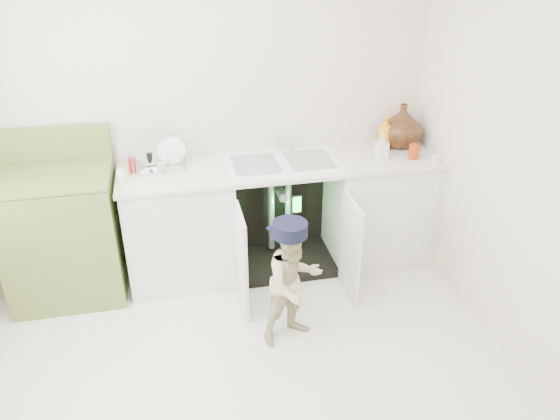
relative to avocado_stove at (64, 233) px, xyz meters
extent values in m
plane|color=beige|center=(1.09, -1.18, -0.50)|extent=(3.50, 3.50, 0.00)
cube|color=beige|center=(1.09, 0.32, 0.75)|extent=(3.50, 2.50, 0.02)
cube|color=beige|center=(2.84, -1.18, 0.75)|extent=(2.50, 3.00, 0.02)
cube|color=silver|center=(0.84, 0.02, -0.07)|extent=(0.80, 0.60, 0.86)
cube|color=silver|center=(2.44, 0.02, -0.07)|extent=(0.80, 0.60, 0.86)
cube|color=black|center=(1.64, 0.29, -0.07)|extent=(0.80, 0.06, 0.86)
cube|color=black|center=(1.64, 0.02, -0.47)|extent=(0.80, 0.60, 0.06)
cylinder|color=gray|center=(1.57, 0.12, -0.05)|extent=(0.05, 0.05, 0.70)
cylinder|color=gray|center=(1.71, 0.12, -0.05)|extent=(0.05, 0.05, 0.70)
cylinder|color=gray|center=(1.64, 0.07, 0.12)|extent=(0.07, 0.18, 0.07)
cube|color=silver|center=(1.24, -0.48, -0.10)|extent=(0.03, 0.40, 0.76)
cube|color=silver|center=(2.04, -0.48, -0.10)|extent=(0.02, 0.40, 0.76)
cube|color=beige|center=(1.64, 0.02, 0.38)|extent=(2.44, 0.64, 0.03)
cube|color=beige|center=(1.64, 0.31, 0.47)|extent=(2.44, 0.02, 0.15)
cube|color=white|center=(1.64, 0.02, 0.39)|extent=(0.85, 0.55, 0.02)
cube|color=gray|center=(1.43, 0.02, 0.40)|extent=(0.34, 0.40, 0.01)
cube|color=gray|center=(1.84, 0.02, 0.40)|extent=(0.34, 0.40, 0.01)
cylinder|color=silver|center=(1.64, 0.24, 0.49)|extent=(0.03, 0.03, 0.17)
cylinder|color=silver|center=(1.64, 0.18, 0.56)|extent=(0.02, 0.14, 0.02)
cylinder|color=silver|center=(1.75, 0.24, 0.44)|extent=(0.04, 0.04, 0.06)
cylinder|color=white|center=(2.77, -0.29, 0.05)|extent=(0.01, 0.01, 0.70)
cube|color=white|center=(2.77, -0.20, 0.43)|extent=(0.04, 0.02, 0.06)
cube|color=silver|center=(0.71, 0.14, 0.41)|extent=(0.42, 0.28, 0.02)
cylinder|color=silver|center=(0.68, 0.16, 0.48)|extent=(0.26, 0.09, 0.25)
cylinder|color=white|center=(0.83, 0.14, 0.47)|extent=(0.20, 0.05, 0.20)
cylinder|color=silver|center=(0.55, 0.04, 0.48)|extent=(0.01, 0.01, 0.12)
cylinder|color=silver|center=(0.63, 0.04, 0.48)|extent=(0.01, 0.01, 0.12)
cylinder|color=silver|center=(0.71, 0.04, 0.48)|extent=(0.01, 0.01, 0.12)
cylinder|color=silver|center=(0.80, 0.04, 0.48)|extent=(0.01, 0.01, 0.12)
cylinder|color=silver|center=(0.88, 0.04, 0.48)|extent=(0.01, 0.01, 0.12)
imported|color=#4D2716|center=(2.64, 0.16, 0.57)|extent=(0.33, 0.33, 0.35)
imported|color=orange|center=(2.48, 0.12, 0.54)|extent=(0.11, 0.11, 0.28)
imported|color=silver|center=(2.40, -0.04, 0.49)|extent=(0.09, 0.09, 0.19)
cylinder|color=#A52E0E|center=(2.64, -0.10, 0.45)|extent=(0.08, 0.08, 0.11)
cylinder|color=#A3130E|center=(0.54, 0.10, 0.45)|extent=(0.05, 0.05, 0.10)
cylinder|color=tan|center=(0.75, 0.02, 0.44)|extent=(0.06, 0.06, 0.08)
cylinder|color=black|center=(0.66, 0.14, 0.46)|extent=(0.04, 0.04, 0.12)
cube|color=white|center=(0.47, -0.08, 0.44)|extent=(0.05, 0.05, 0.09)
cube|color=olive|center=(0.00, -0.01, -0.03)|extent=(0.78, 0.65, 0.95)
cube|color=olive|center=(0.00, -0.01, 0.46)|extent=(0.78, 0.65, 0.02)
cube|color=olive|center=(0.00, 0.28, 0.59)|extent=(0.78, 0.06, 0.25)
cylinder|color=black|center=(-0.20, -0.17, 0.46)|extent=(0.18, 0.18, 0.02)
cylinder|color=silver|center=(-0.20, -0.17, 0.47)|extent=(0.21, 0.21, 0.01)
cylinder|color=black|center=(-0.20, 0.15, 0.46)|extent=(0.18, 0.18, 0.02)
cylinder|color=silver|center=(-0.20, 0.15, 0.47)|extent=(0.21, 0.21, 0.01)
cylinder|color=black|center=(0.20, -0.17, 0.46)|extent=(0.18, 0.18, 0.02)
cylinder|color=silver|center=(0.20, -0.17, 0.47)|extent=(0.21, 0.21, 0.01)
cylinder|color=black|center=(0.20, 0.15, 0.46)|extent=(0.18, 0.18, 0.02)
cylinder|color=silver|center=(0.20, 0.15, 0.47)|extent=(0.21, 0.21, 0.01)
imported|color=#BFB789|center=(1.52, -0.87, -0.07)|extent=(0.51, 0.45, 0.87)
cylinder|color=black|center=(1.52, -0.87, 0.34)|extent=(0.28, 0.28, 0.09)
cube|color=black|center=(1.48, -0.77, 0.30)|extent=(0.19, 0.14, 0.01)
cube|color=black|center=(1.67, -0.32, 0.22)|extent=(0.07, 0.01, 0.14)
cube|color=#26F23F|center=(1.67, -0.33, 0.22)|extent=(0.06, 0.00, 0.12)
camera|label=1|loc=(0.83, -3.68, 2.03)|focal=35.00mm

